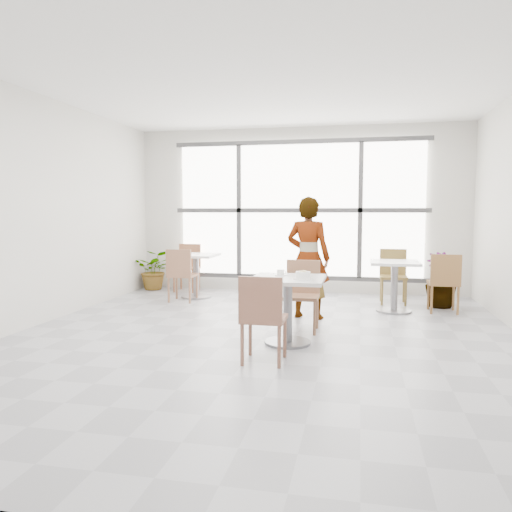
% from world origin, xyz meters
% --- Properties ---
extents(floor, '(7.00, 7.00, 0.00)m').
position_xyz_m(floor, '(0.00, 0.00, 0.00)').
color(floor, '#9E9EA5').
rests_on(floor, ground).
extents(ceiling, '(7.00, 7.00, 0.00)m').
position_xyz_m(ceiling, '(0.00, 0.00, 3.00)').
color(ceiling, white).
rests_on(ceiling, ground).
extents(wall_back, '(6.00, 0.00, 6.00)m').
position_xyz_m(wall_back, '(0.00, 3.50, 1.50)').
color(wall_back, silver).
rests_on(wall_back, ground).
extents(wall_front, '(6.00, 0.00, 6.00)m').
position_xyz_m(wall_front, '(0.00, -3.50, 1.50)').
color(wall_front, silver).
rests_on(wall_front, ground).
extents(wall_left, '(0.00, 7.00, 7.00)m').
position_xyz_m(wall_left, '(-3.00, 0.00, 1.50)').
color(wall_left, silver).
rests_on(wall_left, ground).
extents(window, '(4.60, 0.07, 2.52)m').
position_xyz_m(window, '(0.00, 3.44, 1.50)').
color(window, white).
rests_on(window, ground).
extents(main_table, '(0.80, 0.80, 0.75)m').
position_xyz_m(main_table, '(0.32, -0.12, 0.52)').
color(main_table, silver).
rests_on(main_table, ground).
extents(chair_near, '(0.42, 0.42, 0.87)m').
position_xyz_m(chair_near, '(0.19, -0.90, 0.50)').
color(chair_near, '#8A5845').
rests_on(chair_near, ground).
extents(chair_far, '(0.42, 0.42, 0.87)m').
position_xyz_m(chair_far, '(0.41, 0.58, 0.50)').
color(chair_far, '#916246').
rests_on(chair_far, ground).
extents(oatmeal_bowl, '(0.21, 0.21, 0.09)m').
position_xyz_m(oatmeal_bowl, '(0.50, -0.22, 0.79)').
color(oatmeal_bowl, white).
rests_on(oatmeal_bowl, main_table).
extents(coffee_cup, '(0.16, 0.13, 0.07)m').
position_xyz_m(coffee_cup, '(0.22, 0.04, 0.78)').
color(coffee_cup, white).
rests_on(coffee_cup, main_table).
extents(person, '(0.69, 0.52, 1.68)m').
position_xyz_m(person, '(0.41, 1.28, 0.84)').
color(person, black).
rests_on(person, ground).
extents(bg_table_left, '(0.70, 0.70, 0.75)m').
position_xyz_m(bg_table_left, '(-1.65, 2.53, 0.49)').
color(bg_table_left, white).
rests_on(bg_table_left, ground).
extents(bg_table_right, '(0.70, 0.70, 0.75)m').
position_xyz_m(bg_table_right, '(1.61, 1.97, 0.49)').
color(bg_table_right, white).
rests_on(bg_table_right, ground).
extents(bg_chair_left_near, '(0.42, 0.42, 0.87)m').
position_xyz_m(bg_chair_left_near, '(-1.75, 2.07, 0.50)').
color(bg_chair_left_near, '#966549').
rests_on(bg_chair_left_near, ground).
extents(bg_chair_left_far, '(0.42, 0.42, 0.87)m').
position_xyz_m(bg_chair_left_far, '(-2.04, 3.22, 0.50)').
color(bg_chair_left_far, '#A36543').
rests_on(bg_chair_left_far, ground).
extents(bg_chair_right_near, '(0.42, 0.42, 0.87)m').
position_xyz_m(bg_chair_right_near, '(2.31, 2.00, 0.50)').
color(bg_chair_right_near, brown).
rests_on(bg_chair_right_near, ground).
extents(bg_chair_right_far, '(0.42, 0.42, 0.87)m').
position_xyz_m(bg_chair_right_far, '(1.64, 2.71, 0.50)').
color(bg_chair_right_far, olive).
rests_on(bg_chair_right_far, ground).
extents(plant_left, '(0.75, 0.68, 0.75)m').
position_xyz_m(plant_left, '(-2.70, 3.20, 0.38)').
color(plant_left, '#517B46').
rests_on(plant_left, ground).
extents(plant_right, '(0.57, 0.57, 0.85)m').
position_xyz_m(plant_right, '(2.34, 2.48, 0.42)').
color(plant_right, '#508D41').
rests_on(plant_right, ground).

